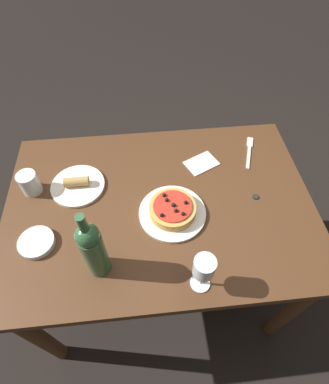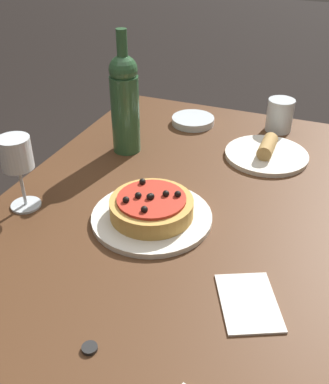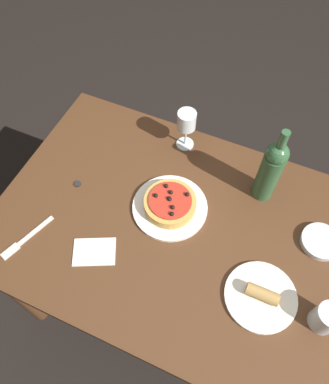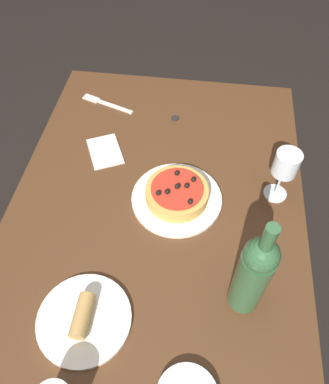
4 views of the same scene
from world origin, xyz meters
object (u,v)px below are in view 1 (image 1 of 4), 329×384
object	(u,v)px
pizza	(173,209)
fork	(249,150)
wine_bottle	(93,249)
side_plate	(78,185)
wine_glass	(204,268)
dining_table	(160,217)
bottle_cap	(255,197)
side_bowl	(36,242)
dinner_plate	(172,213)
water_cup	(30,183)

from	to	relation	value
pizza	fork	xyz separation A→B (m)	(-0.38, -0.29, -0.03)
wine_bottle	side_plate	xyz separation A→B (m)	(0.10, -0.35, -0.12)
wine_bottle	fork	bearing A→B (deg)	-143.12
wine_glass	fork	size ratio (longest dim) A/B	0.86
dining_table	bottle_cap	xyz separation A→B (m)	(-0.37, 0.01, 0.11)
side_bowl	dinner_plate	bearing A→B (deg)	-171.06
wine_glass	water_cup	xyz separation A→B (m)	(0.59, -0.44, -0.07)
water_cup	side_bowl	world-z (taller)	water_cup
wine_glass	bottle_cap	bearing A→B (deg)	-130.91
water_cup	fork	xyz separation A→B (m)	(-0.91, -0.13, -0.04)
fork	wine_bottle	bearing A→B (deg)	146.08
bottle_cap	fork	bearing A→B (deg)	-100.17
side_bowl	wine_glass	bearing A→B (deg)	160.06
wine_bottle	side_bowl	size ratio (longest dim) A/B	2.49
pizza	wine_bottle	size ratio (longest dim) A/B	0.55
pizza	water_cup	xyz separation A→B (m)	(0.54, -0.17, 0.01)
side_bowl	water_cup	bearing A→B (deg)	-78.09
wine_bottle	water_cup	xyz separation A→B (m)	(0.27, -0.35, -0.09)
side_bowl	wine_bottle	bearing A→B (deg)	153.94
dining_table	side_bowl	size ratio (longest dim) A/B	9.45
fork	bottle_cap	size ratio (longest dim) A/B	7.94
pizza	bottle_cap	size ratio (longest dim) A/B	7.19
dinner_plate	bottle_cap	distance (m)	0.33
wine_glass	dinner_plate	bearing A→B (deg)	-78.13
water_cup	side_plate	xyz separation A→B (m)	(-0.18, -0.00, -0.04)
side_plate	dining_table	bearing A→B (deg)	160.28
side_plate	side_bowl	bearing A→B (deg)	62.98
pizza	side_bowl	size ratio (longest dim) A/B	1.38
wine_bottle	fork	world-z (taller)	wine_bottle
pizza	side_bowl	xyz separation A→B (m)	(0.48, 0.08, -0.02)
wine_glass	side_bowl	distance (m)	0.59
water_cup	side_plate	bearing A→B (deg)	-179.63
side_plate	fork	bearing A→B (deg)	-170.21
dinner_plate	pizza	world-z (taller)	pizza
dinner_plate	fork	world-z (taller)	dinner_plate
water_cup	fork	bearing A→B (deg)	-171.99
dinner_plate	side_bowl	distance (m)	0.49
side_plate	bottle_cap	size ratio (longest dim) A/B	8.87
water_cup	side_plate	world-z (taller)	water_cup
water_cup	bottle_cap	world-z (taller)	water_cup
bottle_cap	side_bowl	bearing A→B (deg)	8.33
bottle_cap	side_plate	bearing A→B (deg)	-10.14
water_cup	fork	world-z (taller)	water_cup
side_bowl	fork	xyz separation A→B (m)	(-0.86, -0.37, -0.01)
dining_table	water_cup	distance (m)	0.53
dining_table	side_plate	bearing A→B (deg)	-19.72
wine_bottle	side_plate	bearing A→B (deg)	-74.39
bottle_cap	dining_table	bearing A→B (deg)	-1.52
wine_bottle	water_cup	distance (m)	0.45
dinner_plate	water_cup	world-z (taller)	water_cup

